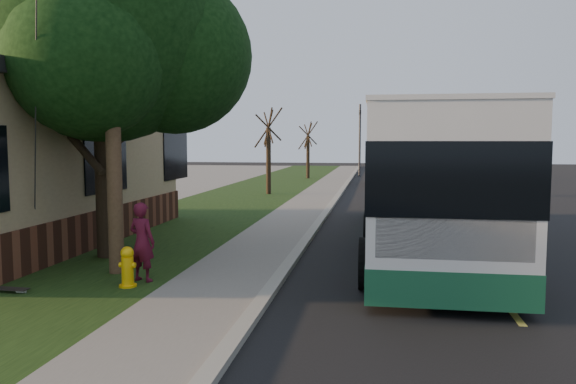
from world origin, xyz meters
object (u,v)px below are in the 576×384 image
at_px(skateboarder, 142,242).
at_px(skateboard_spare, 7,289).
at_px(bare_tree_far, 308,151).
at_px(distant_car, 390,171).
at_px(utility_pole, 110,42).
at_px(bare_tree_near, 268,152).
at_px(traffic_signal, 360,135).
at_px(leafy_tree, 108,31).
at_px(fire_hydrant, 128,267).
at_px(transit_bus, 422,176).

bearing_deg(skateboarder, skateboard_spare, 44.89).
bearing_deg(bare_tree_far, distant_car, -35.80).
bearing_deg(utility_pole, skateboarder, -34.82).
height_order(bare_tree_near, bare_tree_far, bare_tree_near).
relative_size(traffic_signal, skateboard_spare, 7.01).
relative_size(traffic_signal, distant_car, 1.10).
bearing_deg(traffic_signal, leafy_tree, -98.47).
distance_m(fire_hydrant, leafy_tree, 5.65).
height_order(traffic_signal, skateboard_spare, traffic_signal).
xyz_separation_m(utility_pole, bare_tree_near, (-0.19, 17.01, -2.48)).
distance_m(utility_pole, leafy_tree, 1.94).
bearing_deg(skateboarder, utility_pole, -18.74).
height_order(bare_tree_far, skateboard_spare, bare_tree_far).
relative_size(bare_tree_far, transit_bus, 0.32).
relative_size(bare_tree_near, skateboarder, 2.87).
relative_size(fire_hydrant, utility_pole, 0.08).
bearing_deg(skateboard_spare, distant_car, 74.93).
relative_size(utility_pole, leafy_tree, 1.16).
relative_size(fire_hydrant, traffic_signal, 0.13).
height_order(utility_pole, transit_bus, utility_pole).
xyz_separation_m(utility_pole, bare_tree_far, (0.31, 29.01, -2.63)).
xyz_separation_m(fire_hydrant, skateboarder, (0.10, 0.43, 0.39)).
bearing_deg(skateboarder, fire_hydrant, 93.09).
xyz_separation_m(fire_hydrant, traffic_signal, (3.10, 34.00, 2.73)).
relative_size(traffic_signal, skateboarder, 3.66).
distance_m(traffic_signal, distant_car, 8.66).
relative_size(leafy_tree, bare_tree_near, 1.81).
distance_m(skateboarder, distant_car, 26.01).
height_order(transit_bus, skateboarder, transit_bus).
relative_size(bare_tree_far, traffic_signal, 0.73).
bearing_deg(bare_tree_near, fire_hydrant, -87.14).
bearing_deg(fire_hydrant, distant_car, 78.58).
relative_size(transit_bus, skateboarder, 8.37).
distance_m(utility_pole, distant_car, 25.92).
distance_m(fire_hydrant, skateboarder, 0.59).
bearing_deg(utility_pole, fire_hydrant, -54.62).
bearing_deg(transit_bus, utility_pole, -145.40).
bearing_deg(distant_car, utility_pole, -100.85).
height_order(traffic_signal, distant_car, traffic_signal).
relative_size(bare_tree_near, distant_car, 0.86).
distance_m(traffic_signal, skateboard_spare, 35.18).
distance_m(fire_hydrant, distant_car, 26.46).
distance_m(bare_tree_near, traffic_signal, 16.52).
bearing_deg(distant_car, transit_bus, -86.45).
relative_size(utility_pole, bare_tree_near, 2.11).
bearing_deg(fire_hydrant, bare_tree_near, 92.86).
relative_size(utility_pole, bare_tree_far, 2.25).
xyz_separation_m(bare_tree_far, skateboarder, (0.50, -29.57, -1.18)).
xyz_separation_m(transit_bus, skateboard_spare, (-7.52, -6.02, -1.69)).
xyz_separation_m(bare_tree_near, distant_car, (6.14, 7.93, -1.30)).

